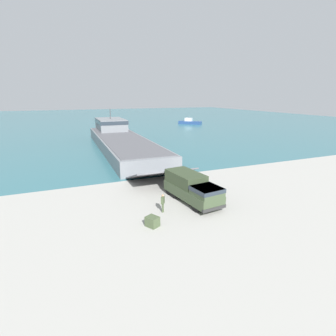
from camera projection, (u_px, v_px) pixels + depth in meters
ground_plane at (153, 190)px, 30.34m from camera, size 240.00×240.00×0.00m
water_surface at (81, 120)px, 114.31m from camera, size 240.00×180.00×0.01m
landing_craft at (120, 139)px, 54.57m from camera, size 9.47×44.44×7.45m
military_truck at (192, 188)px, 26.67m from camera, size 3.50×7.58×2.79m
soldier_on_ramp at (163, 202)px, 24.23m from camera, size 0.47×0.49×1.77m
moored_boat_a at (190, 122)px, 98.89m from camera, size 7.88×7.91×2.25m
mooring_bollard at (191, 172)px, 35.92m from camera, size 0.28×0.28×0.75m
cargo_crate at (152, 221)px, 21.76m from camera, size 1.23×1.30×0.85m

